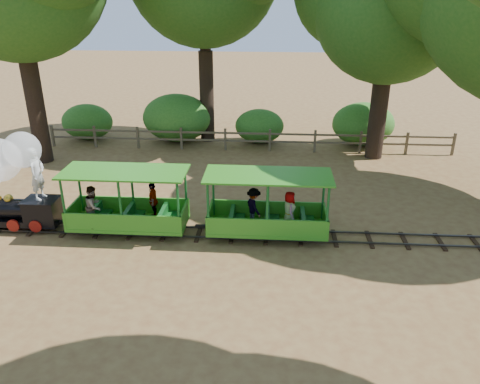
# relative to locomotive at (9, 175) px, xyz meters

# --- Properties ---
(ground) EXTENTS (90.00, 90.00, 0.00)m
(ground) POSITION_rel_locomotive_xyz_m (6.54, -0.07, -1.71)
(ground) COLOR olive
(ground) RESTS_ON ground
(track) EXTENTS (22.00, 1.00, 0.10)m
(track) POSITION_rel_locomotive_xyz_m (6.54, -0.07, -1.64)
(track) COLOR #3F3D3A
(track) RESTS_ON ground
(locomotive) EXTENTS (2.66, 1.25, 3.05)m
(locomotive) POSITION_rel_locomotive_xyz_m (0.00, 0.00, 0.00)
(locomotive) COLOR black
(locomotive) RESTS_ON ground
(carriage_front) EXTENTS (3.57, 1.46, 1.86)m
(carriage_front) POSITION_rel_locomotive_xyz_m (3.39, -0.11, -0.93)
(carriage_front) COLOR #328B1E
(carriage_front) RESTS_ON track
(carriage_rear) EXTENTS (3.57, 1.46, 1.86)m
(carriage_rear) POSITION_rel_locomotive_xyz_m (7.56, -0.07, -0.94)
(carriage_rear) COLOR #328B1E
(carriage_rear) RESTS_ON track
(fence) EXTENTS (18.10, 0.10, 1.00)m
(fence) POSITION_rel_locomotive_xyz_m (6.54, 7.93, -1.13)
(fence) COLOR brown
(fence) RESTS_ON ground
(shrub_west) EXTENTS (2.44, 1.88, 1.69)m
(shrub_west) POSITION_rel_locomotive_xyz_m (-1.27, 9.23, -0.87)
(shrub_west) COLOR #2D6B1E
(shrub_west) RESTS_ON ground
(shrub_mid_w) EXTENTS (3.23, 2.49, 2.24)m
(shrub_mid_w) POSITION_rel_locomotive_xyz_m (3.11, 9.23, -0.59)
(shrub_mid_w) COLOR #2D6B1E
(shrub_mid_w) RESTS_ON ground
(shrub_mid_e) EXTENTS (2.29, 1.76, 1.59)m
(shrub_mid_e) POSITION_rel_locomotive_xyz_m (7.03, 9.23, -0.92)
(shrub_mid_e) COLOR #2D6B1E
(shrub_mid_e) RESTS_ON ground
(shrub_east) EXTENTS (2.85, 2.19, 1.97)m
(shrub_east) POSITION_rel_locomotive_xyz_m (11.82, 9.23, -0.73)
(shrub_east) COLOR #2D6B1E
(shrub_east) RESTS_ON ground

